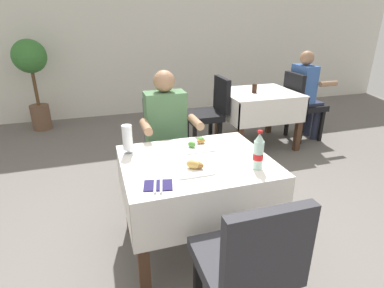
# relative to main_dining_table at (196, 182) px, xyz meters

# --- Properties ---
(ground_plane) EXTENTS (11.00, 11.00, 0.00)m
(ground_plane) POSITION_rel_main_dining_table_xyz_m (-0.03, -0.17, -0.57)
(ground_plane) COLOR #66605B
(back_wall) EXTENTS (11.00, 0.12, 3.17)m
(back_wall) POSITION_rel_main_dining_table_xyz_m (-0.03, 3.86, 1.01)
(back_wall) COLOR silver
(back_wall) RESTS_ON ground
(main_dining_table) EXTENTS (1.04, 0.86, 0.75)m
(main_dining_table) POSITION_rel_main_dining_table_xyz_m (0.00, 0.00, 0.00)
(main_dining_table) COLOR white
(main_dining_table) RESTS_ON ground
(chair_far_diner_seat) EXTENTS (0.44, 0.50, 0.97)m
(chair_far_diner_seat) POSITION_rel_main_dining_table_xyz_m (0.00, 0.82, -0.02)
(chair_far_diner_seat) COLOR #2D2D33
(chair_far_diner_seat) RESTS_ON ground
(chair_near_camera_side) EXTENTS (0.44, 0.50, 0.97)m
(chair_near_camera_side) POSITION_rel_main_dining_table_xyz_m (0.00, -0.82, -0.02)
(chair_near_camera_side) COLOR #2D2D33
(chair_near_camera_side) RESTS_ON ground
(seated_diner_far) EXTENTS (0.50, 0.46, 1.26)m
(seated_diner_far) POSITION_rel_main_dining_table_xyz_m (-0.04, 0.71, 0.14)
(seated_diner_far) COLOR #282D42
(seated_diner_far) RESTS_ON ground
(plate_near_camera) EXTENTS (0.24, 0.24, 0.07)m
(plate_near_camera) POSITION_rel_main_dining_table_xyz_m (-0.07, -0.14, 0.20)
(plate_near_camera) COLOR white
(plate_near_camera) RESTS_ON main_dining_table
(plate_far_diner) EXTENTS (0.23, 0.23, 0.06)m
(plate_far_diner) POSITION_rel_main_dining_table_xyz_m (0.08, 0.22, 0.20)
(plate_far_diner) COLOR white
(plate_far_diner) RESTS_ON main_dining_table
(beer_glass_left) EXTENTS (0.07, 0.07, 0.22)m
(beer_glass_left) POSITION_rel_main_dining_table_xyz_m (-0.44, 0.25, 0.30)
(beer_glass_left) COLOR white
(beer_glass_left) RESTS_ON main_dining_table
(cola_bottle_primary) EXTENTS (0.07, 0.07, 0.27)m
(cola_bottle_primary) POSITION_rel_main_dining_table_xyz_m (0.34, -0.25, 0.30)
(cola_bottle_primary) COLOR silver
(cola_bottle_primary) RESTS_ON main_dining_table
(napkin_cutlery_set) EXTENTS (0.19, 0.20, 0.01)m
(napkin_cutlery_set) POSITION_rel_main_dining_table_xyz_m (-0.33, -0.28, 0.18)
(napkin_cutlery_set) COLOR #231E4C
(napkin_cutlery_set) RESTS_ON main_dining_table
(background_dining_table) EXTENTS (0.97, 0.85, 0.75)m
(background_dining_table) POSITION_rel_main_dining_table_xyz_m (1.46, 1.77, -0.00)
(background_dining_table) COLOR white
(background_dining_table) RESTS_ON ground
(background_chair_left) EXTENTS (0.50, 0.44, 0.97)m
(background_chair_left) POSITION_rel_main_dining_table_xyz_m (0.77, 1.77, -0.02)
(background_chair_left) COLOR black
(background_chair_left) RESTS_ON ground
(background_chair_right) EXTENTS (0.50, 0.44, 0.97)m
(background_chair_right) POSITION_rel_main_dining_table_xyz_m (2.15, 1.77, -0.02)
(background_chair_right) COLOR black
(background_chair_right) RESTS_ON ground
(background_patron) EXTENTS (0.46, 0.50, 1.26)m
(background_patron) POSITION_rel_main_dining_table_xyz_m (2.20, 1.77, 0.14)
(background_patron) COLOR #282D42
(background_patron) RESTS_ON ground
(background_table_tumbler) EXTENTS (0.06, 0.06, 0.11)m
(background_table_tumbler) POSITION_rel_main_dining_table_xyz_m (1.37, 1.74, 0.23)
(background_table_tumbler) COLOR black
(background_table_tumbler) RESTS_ON background_dining_table
(potted_plant_corner) EXTENTS (0.49, 0.49, 1.38)m
(potted_plant_corner) POSITION_rel_main_dining_table_xyz_m (-1.50, 3.37, 0.36)
(potted_plant_corner) COLOR brown
(potted_plant_corner) RESTS_ON ground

